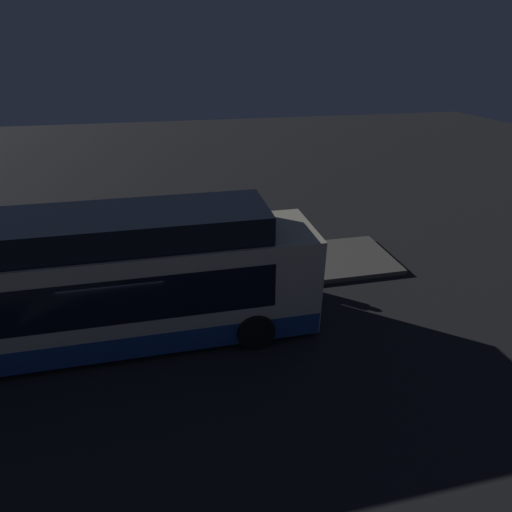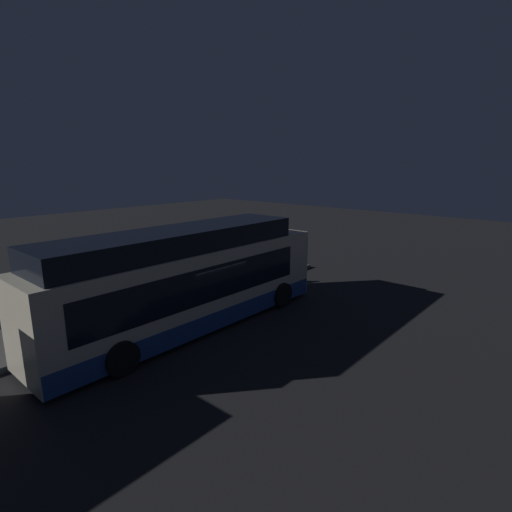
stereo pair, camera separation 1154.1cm
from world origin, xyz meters
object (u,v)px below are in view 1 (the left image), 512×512
(passenger_with_bags, at_px, (205,235))
(trash_bin, at_px, (103,264))
(passenger_boarding, at_px, (272,255))
(sign_post, at_px, (53,252))
(suitcase, at_px, (261,276))
(bus_lead, at_px, (98,287))
(passenger_waiting, at_px, (149,264))

(passenger_with_bags, distance_m, trash_bin, 3.90)
(passenger_boarding, xyz_separation_m, trash_bin, (-6.00, 1.75, -0.62))
(sign_post, bearing_deg, suitcase, -6.96)
(bus_lead, xyz_separation_m, sign_post, (-1.73, 2.58, -0.04))
(passenger_boarding, relative_size, passenger_with_bags, 0.97)
(passenger_boarding, height_order, suitcase, passenger_boarding)
(bus_lead, distance_m, suitcase, 5.43)
(passenger_boarding, xyz_separation_m, passenger_waiting, (-4.23, 0.26, -0.04))
(sign_post, distance_m, trash_bin, 2.11)
(passenger_with_bags, distance_m, sign_post, 5.27)
(passenger_with_bags, bearing_deg, passenger_waiting, 69.92)
(suitcase, relative_size, sign_post, 0.36)
(bus_lead, height_order, passenger_boarding, bus_lead)
(passenger_with_bags, height_order, suitcase, passenger_with_bags)
(passenger_waiting, relative_size, passenger_with_bags, 0.92)
(passenger_waiting, distance_m, trash_bin, 2.38)
(passenger_with_bags, distance_m, suitcase, 2.96)
(passenger_boarding, distance_m, suitcase, 0.85)
(bus_lead, bearing_deg, passenger_waiting, 62.30)
(passenger_boarding, xyz_separation_m, sign_post, (-7.19, 0.51, 0.60))
(passenger_waiting, relative_size, sign_post, 0.70)
(sign_post, relative_size, trash_bin, 3.65)
(sign_post, height_order, trash_bin, sign_post)
(passenger_boarding, distance_m, passenger_with_bags, 2.96)
(suitcase, bearing_deg, passenger_waiting, 171.31)
(suitcase, xyz_separation_m, sign_post, (-6.71, 0.82, 1.23))
(passenger_boarding, height_order, trash_bin, passenger_boarding)
(trash_bin, bearing_deg, suitcase, -20.44)
(passenger_waiting, distance_m, sign_post, 3.04)
(bus_lead, relative_size, passenger_waiting, 7.22)
(passenger_boarding, bearing_deg, sign_post, -5.47)
(trash_bin, bearing_deg, passenger_boarding, -16.23)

